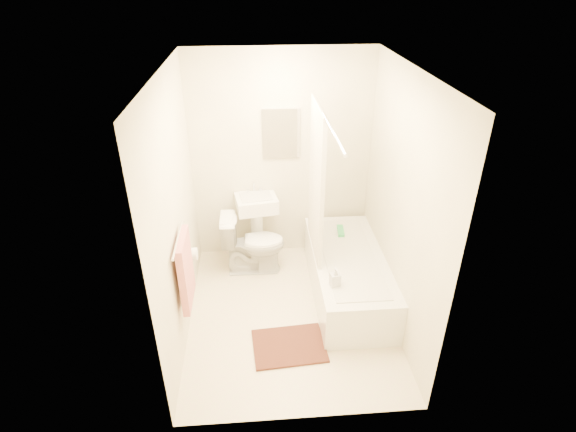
{
  "coord_description": "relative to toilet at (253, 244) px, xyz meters",
  "views": [
    {
      "loc": [
        -0.29,
        -3.47,
        3.1
      ],
      "look_at": [
        0.0,
        0.25,
        1.0
      ],
      "focal_mm": 28.0,
      "sensor_mm": 36.0,
      "label": 1
    }
  ],
  "objects": [
    {
      "name": "wall_back",
      "position": [
        0.35,
        0.4,
        0.85
      ],
      "size": [
        2.0,
        0.02,
        2.4
      ],
      "primitive_type": "cube",
      "color": "beige",
      "rests_on": "ground"
    },
    {
      "name": "towel_bar",
      "position": [
        -0.61,
        -1.05,
        0.75
      ],
      "size": [
        0.02,
        0.6,
        0.02
      ],
      "primitive_type": "cylinder",
      "rotation": [
        1.57,
        0.0,
        0.0
      ],
      "color": "silver",
      "rests_on": "wall_left"
    },
    {
      "name": "mirror",
      "position": [
        0.35,
        0.38,
        1.15
      ],
      "size": [
        0.4,
        0.03,
        0.55
      ],
      "primitive_type": "cube",
      "color": "white",
      "rests_on": "wall_back"
    },
    {
      "name": "shower_curtain",
      "position": [
        0.65,
        -0.3,
        0.87
      ],
      "size": [
        0.04,
        0.8,
        1.55
      ],
      "primitive_type": "cube",
      "color": "silver",
      "rests_on": "curtain_rod"
    },
    {
      "name": "floor",
      "position": [
        0.35,
        -0.8,
        -0.35
      ],
      "size": [
        2.4,
        2.4,
        0.0
      ],
      "primitive_type": "plane",
      "color": "beige",
      "rests_on": "ground"
    },
    {
      "name": "towel",
      "position": [
        -0.58,
        -1.05,
        0.43
      ],
      "size": [
        0.06,
        0.45,
        0.66
      ],
      "primitive_type": "cube",
      "color": "#CC7266",
      "rests_on": "towel_bar"
    },
    {
      "name": "bathtub",
      "position": [
        0.99,
        -0.5,
        -0.12
      ],
      "size": [
        0.73,
        1.66,
        0.47
      ],
      "primitive_type": null,
      "color": "white",
      "rests_on": "floor"
    },
    {
      "name": "soap_bottle",
      "position": [
        0.76,
        -0.97,
        0.22
      ],
      "size": [
        0.1,
        0.11,
        0.2
      ],
      "primitive_type": "imported",
      "rotation": [
        0.0,
        0.0,
        0.17
      ],
      "color": "silver",
      "rests_on": "bathtub"
    },
    {
      "name": "curtain_rod",
      "position": [
        0.65,
        -0.7,
        1.65
      ],
      "size": [
        0.03,
        1.7,
        0.03
      ],
      "primitive_type": "cylinder",
      "rotation": [
        1.57,
        0.0,
        0.0
      ],
      "color": "silver",
      "rests_on": "wall_back"
    },
    {
      "name": "ceiling",
      "position": [
        0.35,
        -0.8,
        2.05
      ],
      "size": [
        2.4,
        2.4,
        0.0
      ],
      "primitive_type": "plane",
      "color": "white",
      "rests_on": "ground"
    },
    {
      "name": "bath_mat",
      "position": [
        0.3,
        -1.25,
        -0.34
      ],
      "size": [
        0.69,
        0.54,
        0.02
      ],
      "primitive_type": "cube",
      "rotation": [
        0.0,
        0.0,
        0.07
      ],
      "color": "#55281F",
      "rests_on": "floor"
    },
    {
      "name": "wall_right",
      "position": [
        1.35,
        -0.8,
        0.85
      ],
      "size": [
        0.02,
        2.4,
        2.4
      ],
      "primitive_type": "cube",
      "color": "beige",
      "rests_on": "ground"
    },
    {
      "name": "scrub_brush",
      "position": [
        0.98,
        -0.03,
        0.14
      ],
      "size": [
        0.09,
        0.23,
        0.04
      ],
      "primitive_type": "cube",
      "rotation": [
        0.0,
        0.0,
        -0.09
      ],
      "color": "#39B85A",
      "rests_on": "bathtub"
    },
    {
      "name": "wall_left",
      "position": [
        -0.65,
        -0.8,
        0.85
      ],
      "size": [
        0.02,
        2.4,
        2.4
      ],
      "primitive_type": "cube",
      "color": "beige",
      "rests_on": "ground"
    },
    {
      "name": "sink",
      "position": [
        0.05,
        0.26,
        0.1
      ],
      "size": [
        0.5,
        0.43,
        0.89
      ],
      "primitive_type": null,
      "rotation": [
        0.0,
        0.0,
        0.16
      ],
      "color": "white",
      "rests_on": "floor"
    },
    {
      "name": "toilet",
      "position": [
        0.0,
        0.0,
        0.0
      ],
      "size": [
        0.71,
        0.4,
        0.7
      ],
      "primitive_type": "imported",
      "rotation": [
        0.0,
        0.0,
        1.57
      ],
      "color": "silver",
      "rests_on": "floor"
    },
    {
      "name": "toilet_paper",
      "position": [
        -0.58,
        -0.68,
        0.35
      ],
      "size": [
        0.11,
        0.12,
        0.12
      ],
      "primitive_type": "cylinder",
      "rotation": [
        0.0,
        1.57,
        0.0
      ],
      "color": "white",
      "rests_on": "wall_left"
    }
  ]
}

